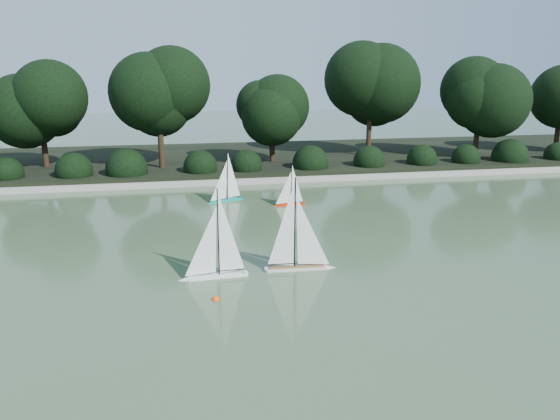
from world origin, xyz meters
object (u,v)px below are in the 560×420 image
sailboat_teal (223,193)px  sailboat_orange (288,198)px  sailboat_white_b (303,254)px  race_buoy (216,300)px  sailboat_white_a (211,263)px

sailboat_teal → sailboat_orange: bearing=-24.4°
sailboat_white_b → sailboat_orange: bearing=81.5°
sailboat_orange → race_buoy: (-2.45, -5.96, -0.20)m
sailboat_white_a → sailboat_teal: bearing=82.5°
sailboat_orange → sailboat_teal: bearing=155.6°
sailboat_white_b → race_buoy: size_ratio=14.05×
race_buoy → sailboat_white_b: bearing=32.3°
sailboat_teal → race_buoy: (-0.75, -6.73, -0.24)m
sailboat_white_b → sailboat_teal: 5.73m
sailboat_white_b → race_buoy: sailboat_white_b is taller
sailboat_white_a → race_buoy: sailboat_white_a is taller
sailboat_white_a → race_buoy: size_ratio=13.06×
sailboat_teal → race_buoy: sailboat_teal is taller
sailboat_white_a → sailboat_teal: sailboat_white_a is taller
sailboat_orange → sailboat_teal: sailboat_teal is taller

